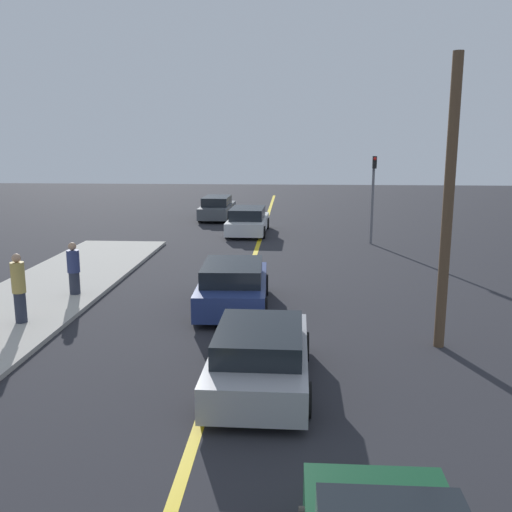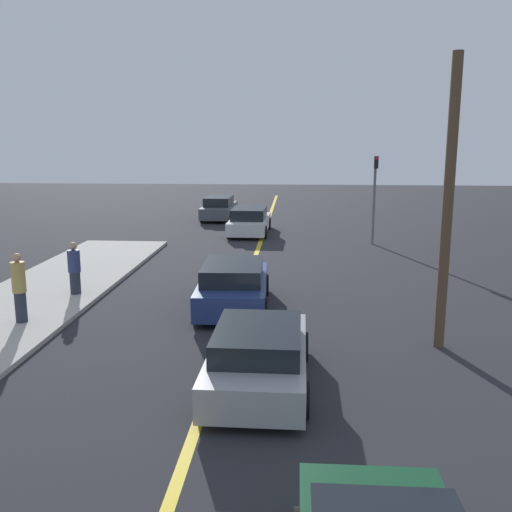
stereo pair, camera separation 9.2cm
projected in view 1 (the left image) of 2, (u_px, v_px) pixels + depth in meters
The scene contains 9 objects.
road_center_line at pixel (247, 280), 19.83m from camera, with size 0.20×60.00×0.01m.
car_ahead_center at pixel (260, 356), 11.24m from camera, with size 2.02×4.24×1.26m.
car_far_distant at pixel (233, 286), 16.43m from camera, with size 2.12×4.40×1.36m.
car_parked_left_lot at pixel (248, 221), 29.40m from camera, with size 2.07×4.80×1.35m.
car_oncoming_far at pixel (217, 208), 34.75m from camera, with size 1.91×4.80×1.38m.
pedestrian_mid_group at pixel (19, 288), 14.68m from camera, with size 0.35×0.35×1.82m.
pedestrian_far_standing at pixel (74, 268), 17.42m from camera, with size 0.38×0.38×1.61m.
traffic_light at pixel (373, 191), 26.05m from camera, with size 0.18×0.40×4.04m.
utility_pole at pixel (448, 206), 12.82m from camera, with size 0.24×0.24×6.66m.
Camera 1 is at (1.55, -1.19, 4.82)m, focal length 40.00 mm.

